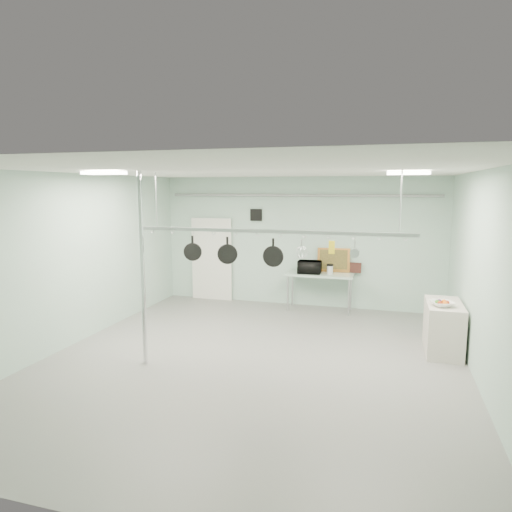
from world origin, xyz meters
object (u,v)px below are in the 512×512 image
(chrome_pole, at_px, (142,270))
(skillet_mid, at_px, (227,251))
(prep_table, at_px, (320,276))
(skillet_right, at_px, (273,253))
(fruit_bowl, at_px, (442,304))
(side_cabinet, at_px, (443,327))
(coffee_canister, at_px, (330,270))
(microwave, at_px, (310,267))
(skillet_left, at_px, (193,248))
(pot_rack, at_px, (269,230))

(chrome_pole, xyz_separation_m, skillet_mid, (1.15, 0.90, 0.24))
(prep_table, distance_m, skillet_right, 3.47)
(skillet_right, bearing_deg, chrome_pole, -154.83)
(chrome_pole, distance_m, prep_table, 4.85)
(fruit_bowl, bearing_deg, side_cabinet, 74.20)
(fruit_bowl, distance_m, skillet_mid, 3.83)
(prep_table, relative_size, skillet_mid, 3.29)
(coffee_canister, height_order, fruit_bowl, coffee_canister)
(fruit_bowl, xyz_separation_m, skillet_right, (-2.80, -0.84, 0.90))
(microwave, bearing_deg, chrome_pole, 61.32)
(prep_table, distance_m, skillet_left, 3.90)
(microwave, height_order, skillet_right, skillet_right)
(prep_table, height_order, skillet_right, skillet_right)
(skillet_mid, bearing_deg, prep_table, 54.08)
(side_cabinet, bearing_deg, skillet_left, -165.83)
(fruit_bowl, xyz_separation_m, skillet_mid, (-3.62, -0.84, 0.90))
(chrome_pole, height_order, microwave, chrome_pole)
(side_cabinet, distance_m, skillet_mid, 4.10)
(chrome_pole, relative_size, skillet_right, 6.56)
(prep_table, bearing_deg, side_cabinet, -40.79)
(side_cabinet, height_order, pot_rack, pot_rack)
(pot_rack, distance_m, coffee_canister, 3.56)
(coffee_canister, bearing_deg, pot_rack, -100.96)
(coffee_canister, bearing_deg, chrome_pole, -121.21)
(side_cabinet, height_order, skillet_left, skillet_left)
(prep_table, xyz_separation_m, skillet_right, (-0.33, -3.30, 1.01))
(pot_rack, relative_size, fruit_bowl, 12.82)
(coffee_canister, relative_size, skillet_left, 0.44)
(side_cabinet, relative_size, skillet_mid, 2.47)
(skillet_left, bearing_deg, pot_rack, -15.80)
(coffee_canister, bearing_deg, skillet_right, -99.70)
(chrome_pole, height_order, side_cabinet, chrome_pole)
(pot_rack, relative_size, microwave, 8.82)
(pot_rack, distance_m, skillet_left, 1.45)
(chrome_pole, bearing_deg, skillet_right, 24.50)
(prep_table, bearing_deg, chrome_pole, -118.71)
(microwave, height_order, coffee_canister, microwave)
(pot_rack, xyz_separation_m, skillet_right, (0.07, 0.00, -0.39))
(fruit_bowl, bearing_deg, coffee_canister, 132.43)
(microwave, distance_m, coffee_canister, 0.48)
(microwave, distance_m, skillet_mid, 3.45)
(prep_table, relative_size, pot_rack, 0.33)
(skillet_mid, distance_m, skillet_right, 0.82)
(chrome_pole, height_order, prep_table, chrome_pole)
(coffee_canister, relative_size, fruit_bowl, 0.53)
(microwave, height_order, fruit_bowl, microwave)
(side_cabinet, bearing_deg, chrome_pole, -157.59)
(skillet_mid, bearing_deg, skillet_left, 163.27)
(skillet_left, bearing_deg, skillet_right, -15.80)
(chrome_pole, distance_m, microwave, 4.65)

